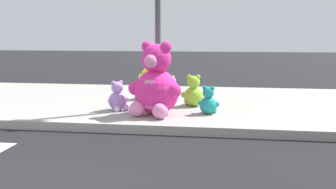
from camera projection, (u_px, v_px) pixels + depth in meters
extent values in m
cube|color=#9E9B93|center=(119.00, 103.00, 8.07)|extent=(28.00, 4.40, 0.15)
cylinder|color=#4C4C51|center=(158.00, 24.00, 6.88)|extent=(0.11, 0.11, 3.20)
sphere|color=#F22D93|center=(157.00, 92.00, 6.53)|extent=(0.79, 0.79, 0.79)
ellipsoid|color=pink|center=(150.00, 94.00, 6.27)|extent=(0.47, 0.28, 0.52)
sphere|color=#F22D93|center=(156.00, 59.00, 6.43)|extent=(0.52, 0.52, 0.52)
sphere|color=pink|center=(151.00, 61.00, 6.24)|extent=(0.24, 0.24, 0.24)
sphere|color=#F22D93|center=(166.00, 47.00, 6.33)|extent=(0.20, 0.20, 0.20)
sphere|color=#F22D93|center=(174.00, 91.00, 6.28)|extent=(0.25, 0.25, 0.25)
sphere|color=pink|center=(160.00, 111.00, 6.18)|extent=(0.27, 0.27, 0.27)
sphere|color=#F22D93|center=(147.00, 47.00, 6.47)|extent=(0.20, 0.20, 0.20)
sphere|color=#F22D93|center=(135.00, 88.00, 6.57)|extent=(0.25, 0.25, 0.25)
sphere|color=pink|center=(137.00, 109.00, 6.35)|extent=(0.27, 0.27, 0.27)
sphere|color=#B28CD8|center=(117.00, 101.00, 6.91)|extent=(0.34, 0.34, 0.34)
ellipsoid|color=silver|center=(121.00, 102.00, 6.81)|extent=(0.19, 0.18, 0.22)
sphere|color=#B28CD8|center=(117.00, 88.00, 6.87)|extent=(0.22, 0.22, 0.22)
sphere|color=silver|center=(120.00, 89.00, 6.79)|extent=(0.10, 0.10, 0.10)
sphere|color=#B28CD8|center=(121.00, 83.00, 6.90)|extent=(0.09, 0.09, 0.09)
sphere|color=#B28CD8|center=(126.00, 99.00, 6.97)|extent=(0.11, 0.11, 0.11)
sphere|color=silver|center=(126.00, 108.00, 6.87)|extent=(0.12, 0.12, 0.12)
sphere|color=#B28CD8|center=(113.00, 83.00, 6.81)|extent=(0.09, 0.09, 0.09)
sphere|color=#B28CD8|center=(111.00, 101.00, 6.78)|extent=(0.11, 0.11, 0.11)
sphere|color=silver|center=(117.00, 109.00, 6.76)|extent=(0.12, 0.12, 0.12)
sphere|color=tan|center=(171.00, 92.00, 8.03)|extent=(0.32, 0.32, 0.32)
ellipsoid|color=beige|center=(167.00, 92.00, 8.10)|extent=(0.14, 0.19, 0.21)
sphere|color=tan|center=(171.00, 81.00, 7.99)|extent=(0.21, 0.21, 0.21)
sphere|color=beige|center=(168.00, 82.00, 8.05)|extent=(0.09, 0.09, 0.09)
sphere|color=tan|center=(169.00, 78.00, 7.92)|extent=(0.08, 0.08, 0.08)
sphere|color=tan|center=(166.00, 92.00, 7.93)|extent=(0.10, 0.10, 0.10)
sphere|color=beige|center=(164.00, 97.00, 8.06)|extent=(0.11, 0.11, 0.11)
sphere|color=tan|center=(173.00, 77.00, 8.04)|extent=(0.08, 0.08, 0.08)
sphere|color=tan|center=(174.00, 90.00, 8.17)|extent=(0.10, 0.10, 0.10)
sphere|color=beige|center=(169.00, 96.00, 8.20)|extent=(0.11, 0.11, 0.11)
sphere|color=#8CD133|center=(193.00, 96.00, 7.28)|extent=(0.38, 0.38, 0.38)
ellipsoid|color=#B8DE87|center=(192.00, 95.00, 7.42)|extent=(0.22, 0.12, 0.25)
sphere|color=#8CD133|center=(194.00, 82.00, 7.23)|extent=(0.25, 0.25, 0.25)
sphere|color=#B8DE87|center=(193.00, 82.00, 7.34)|extent=(0.12, 0.12, 0.12)
sphere|color=#8CD133|center=(189.00, 77.00, 7.21)|extent=(0.10, 0.10, 0.10)
sphere|color=#8CD133|center=(184.00, 95.00, 7.31)|extent=(0.12, 0.12, 0.12)
sphere|color=#B8DE87|center=(187.00, 101.00, 7.45)|extent=(0.13, 0.13, 0.13)
sphere|color=#8CD133|center=(198.00, 77.00, 7.22)|extent=(0.10, 0.10, 0.10)
sphere|color=#8CD133|center=(202.00, 95.00, 7.33)|extent=(0.12, 0.12, 0.12)
sphere|color=#B8DE87|center=(197.00, 101.00, 7.47)|extent=(0.13, 0.13, 0.13)
sphere|color=teal|center=(208.00, 105.00, 6.57)|extent=(0.31, 0.31, 0.31)
ellipsoid|color=#7BBFBC|center=(210.00, 104.00, 6.68)|extent=(0.18, 0.10, 0.20)
sphere|color=teal|center=(208.00, 93.00, 6.53)|extent=(0.20, 0.20, 0.20)
sphere|color=#7BBFBC|center=(209.00, 92.00, 6.62)|extent=(0.09, 0.09, 0.09)
sphere|color=teal|center=(205.00, 88.00, 6.54)|extent=(0.08, 0.08, 0.08)
sphere|color=teal|center=(201.00, 103.00, 6.65)|extent=(0.10, 0.10, 0.10)
sphere|color=#7BBFBC|center=(205.00, 109.00, 6.74)|extent=(0.11, 0.11, 0.11)
sphere|color=teal|center=(212.00, 88.00, 6.50)|extent=(0.08, 0.08, 0.08)
sphere|color=teal|center=(217.00, 104.00, 6.56)|extent=(0.10, 0.10, 0.10)
sphere|color=#7BBFBC|center=(214.00, 110.00, 6.68)|extent=(0.11, 0.11, 0.11)
sphere|color=yellow|center=(147.00, 90.00, 8.07)|extent=(0.41, 0.41, 0.41)
ellipsoid|color=#F0DB80|center=(140.00, 90.00, 8.05)|extent=(0.15, 0.24, 0.27)
sphere|color=yellow|center=(146.00, 76.00, 8.02)|extent=(0.27, 0.27, 0.27)
sphere|color=#F0DB80|center=(141.00, 77.00, 8.00)|extent=(0.12, 0.12, 0.12)
sphere|color=yellow|center=(147.00, 71.00, 7.91)|extent=(0.10, 0.10, 0.10)
sphere|color=yellow|center=(145.00, 90.00, 7.86)|extent=(0.13, 0.13, 0.13)
sphere|color=#F0DB80|center=(139.00, 97.00, 7.95)|extent=(0.14, 0.14, 0.14)
sphere|color=yellow|center=(146.00, 70.00, 8.09)|extent=(0.10, 0.10, 0.10)
sphere|color=yellow|center=(143.00, 87.00, 8.25)|extent=(0.13, 0.13, 0.13)
sphere|color=#F0DB80|center=(138.00, 95.00, 8.17)|extent=(0.14, 0.14, 0.14)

